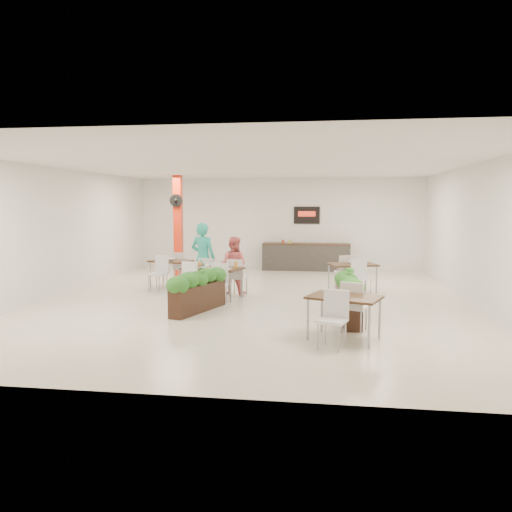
{
  "coord_description": "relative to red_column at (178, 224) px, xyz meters",
  "views": [
    {
      "loc": [
        1.7,
        -11.6,
        2.3
      ],
      "look_at": [
        0.09,
        -0.27,
        1.1
      ],
      "focal_mm": 35.0,
      "sensor_mm": 36.0,
      "label": 1
    }
  ],
  "objects": [
    {
      "name": "red_column",
      "position": [
        0.0,
        0.0,
        0.0
      ],
      "size": [
        0.4,
        0.41,
        3.2
      ],
      "color": "red",
      "rests_on": "ground"
    },
    {
      "name": "room_shell",
      "position": [
        3.0,
        -3.79,
        0.36
      ],
      "size": [
        10.1,
        12.1,
        3.22
      ],
      "color": "white",
      "rests_on": "ground"
    },
    {
      "name": "service_counter",
      "position": [
        4.0,
        1.86,
        -1.15
      ],
      "size": [
        3.0,
        0.64,
        2.2
      ],
      "color": "#292825",
      "rests_on": "ground"
    },
    {
      "name": "side_table_b",
      "position": [
        5.37,
        -2.33,
        -1.01
      ],
      "size": [
        1.36,
        1.67,
        0.92
      ],
      "rotation": [
        0.0,
        0.0,
        0.34
      ],
      "color": "black",
      "rests_on": "ground"
    },
    {
      "name": "diner_man",
      "position": [
        1.55,
        -2.96,
        -0.73
      ],
      "size": [
        0.75,
        0.58,
        1.83
      ],
      "primitive_type": "imported",
      "rotation": [
        0.0,
        0.0,
        2.9
      ],
      "color": "#28B19D",
      "rests_on": "ground"
    },
    {
      "name": "side_table_c",
      "position": [
        5.01,
        -6.97,
        -1.02
      ],
      "size": [
        1.37,
        1.67,
        0.92
      ],
      "rotation": [
        0.0,
        0.0,
        -0.35
      ],
      "color": "black",
      "rests_on": "ground"
    },
    {
      "name": "side_table_a",
      "position": [
        0.45,
        -2.23,
        -1.02
      ],
      "size": [
        1.24,
        1.67,
        0.92
      ],
      "rotation": [
        0.0,
        0.0,
        -0.3
      ],
      "color": "black",
      "rests_on": "ground"
    },
    {
      "name": "planter_right",
      "position": [
        5.14,
        -5.53,
        -1.14
      ],
      "size": [
        0.51,
        2.02,
        1.06
      ],
      "rotation": [
        0.0,
        0.0,
        1.64
      ],
      "color": "black",
      "rests_on": "ground"
    },
    {
      "name": "diner_woman",
      "position": [
        2.35,
        -2.96,
        -0.91
      ],
      "size": [
        0.83,
        0.71,
        1.47
      ],
      "primitive_type": "imported",
      "rotation": [
        0.0,
        0.0,
        2.9
      ],
      "color": "#EF6B6A",
      "rests_on": "ground"
    },
    {
      "name": "planter_left",
      "position": [
        2.0,
        -5.16,
        -1.14
      ],
      "size": [
        0.88,
        1.78,
        0.97
      ],
      "rotation": [
        0.0,
        0.0,
        1.24
      ],
      "color": "black",
      "rests_on": "ground"
    },
    {
      "name": "main_table",
      "position": [
        1.94,
        -3.61,
        -1.01
      ],
      "size": [
        1.58,
        1.87,
        0.92
      ],
      "rotation": [
        0.0,
        0.0,
        -0.24
      ],
      "color": "black",
      "rests_on": "ground"
    },
    {
      "name": "ground",
      "position": [
        3.0,
        -3.79,
        -1.64
      ],
      "size": [
        12.0,
        12.0,
        0.0
      ],
      "primitive_type": "plane",
      "color": "beige",
      "rests_on": "ground"
    }
  ]
}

